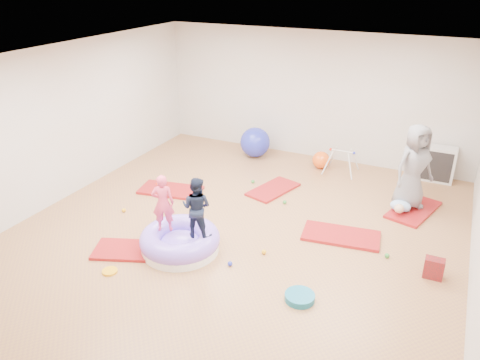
% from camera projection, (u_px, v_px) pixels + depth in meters
% --- Properties ---
extents(room, '(7.01, 8.01, 2.81)m').
position_uv_depth(room, '(231.00, 157.00, 7.00)').
color(room, '#A37542').
rests_on(room, ground).
extents(gym_mat_front_left, '(1.29, 0.97, 0.05)m').
position_uv_depth(gym_mat_front_left, '(132.00, 250.00, 7.20)').
color(gym_mat_front_left, '#A3031D').
rests_on(gym_mat_front_left, ground).
extents(gym_mat_mid_left, '(1.28, 0.81, 0.05)m').
position_uv_depth(gym_mat_mid_left, '(171.00, 190.00, 9.12)').
color(gym_mat_mid_left, '#A3031D').
rests_on(gym_mat_mid_left, ground).
extents(gym_mat_center_back, '(0.83, 1.20, 0.05)m').
position_uv_depth(gym_mat_center_back, '(273.00, 189.00, 9.15)').
color(gym_mat_center_back, '#A3031D').
rests_on(gym_mat_center_back, ground).
extents(gym_mat_right, '(1.30, 0.78, 0.05)m').
position_uv_depth(gym_mat_right, '(341.00, 236.00, 7.58)').
color(gym_mat_right, '#A3031D').
rests_on(gym_mat_right, ground).
extents(gym_mat_rear_right, '(0.90, 1.31, 0.05)m').
position_uv_depth(gym_mat_rear_right, '(413.00, 210.00, 8.38)').
color(gym_mat_rear_right, '#A3031D').
rests_on(gym_mat_rear_right, ground).
extents(inflatable_cushion, '(1.24, 1.24, 0.39)m').
position_uv_depth(inflatable_cushion, '(180.00, 241.00, 7.19)').
color(inflatable_cushion, white).
rests_on(inflatable_cushion, ground).
extents(child_pink, '(0.40, 0.35, 0.92)m').
position_uv_depth(child_pink, '(163.00, 200.00, 6.99)').
color(child_pink, '#F24469').
rests_on(child_pink, inflatable_cushion).
extents(child_navy, '(0.50, 0.41, 0.95)m').
position_uv_depth(child_navy, '(196.00, 204.00, 6.84)').
color(child_navy, '#141C31').
rests_on(child_navy, inflatable_cushion).
extents(adult_caregiver, '(0.87, 0.88, 1.54)m').
position_uv_depth(adult_caregiver, '(414.00, 167.00, 8.14)').
color(adult_caregiver, slate).
rests_on(adult_caregiver, gym_mat_rear_right).
extents(infant, '(0.36, 0.36, 0.21)m').
position_uv_depth(infant, '(400.00, 206.00, 8.22)').
color(infant, '#9BC2F7').
rests_on(infant, gym_mat_rear_right).
extents(ball_pit_balls, '(4.65, 2.83, 0.07)m').
position_uv_depth(ball_pit_balls, '(238.00, 217.00, 8.11)').
color(ball_pit_balls, '#328D35').
rests_on(ball_pit_balls, ground).
extents(exercise_ball_blue, '(0.68, 0.68, 0.68)m').
position_uv_depth(exercise_ball_blue, '(255.00, 142.00, 10.65)').
color(exercise_ball_blue, '#252EB6').
rests_on(exercise_ball_blue, ground).
extents(exercise_ball_orange, '(0.37, 0.37, 0.37)m').
position_uv_depth(exercise_ball_orange, '(321.00, 160.00, 10.09)').
color(exercise_ball_orange, '#FF5E18').
rests_on(exercise_ball_orange, ground).
extents(infant_play_gym, '(0.66, 0.63, 0.51)m').
position_uv_depth(infant_play_gym, '(342.00, 158.00, 9.79)').
color(infant_play_gym, silver).
rests_on(infant_play_gym, ground).
extents(cube_shelf, '(0.72, 0.35, 0.72)m').
position_uv_depth(cube_shelf, '(436.00, 164.00, 9.46)').
color(cube_shelf, silver).
rests_on(cube_shelf, ground).
extents(balance_disc, '(0.40, 0.40, 0.09)m').
position_uv_depth(balance_disc, '(300.00, 297.00, 6.15)').
color(balance_disc, '#15698A').
rests_on(balance_disc, ground).
extents(backpack, '(0.27, 0.17, 0.31)m').
position_uv_depth(backpack, '(434.00, 268.00, 6.55)').
color(backpack, '#A90D11').
rests_on(backpack, ground).
extents(yellow_toy, '(0.22, 0.22, 0.03)m').
position_uv_depth(yellow_toy, '(110.00, 271.00, 6.72)').
color(yellow_toy, '#F4AE13').
rests_on(yellow_toy, ground).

